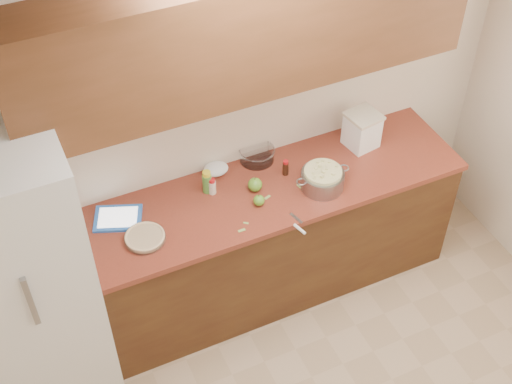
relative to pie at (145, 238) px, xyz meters
name	(u,v)px	position (x,y,z in m)	size (l,w,h in m)	color
room_shell	(400,342)	(0.76, -1.39, 0.36)	(3.60, 3.60, 3.60)	tan
counter_run	(259,242)	(0.76, 0.09, -0.48)	(2.64, 0.68, 0.92)	#4C2F15
upper_cabinets	(247,33)	(0.76, 0.24, 1.01)	(2.60, 0.34, 0.70)	brown
fridge	(24,275)	(-0.68, 0.05, -0.04)	(0.70, 0.70, 1.80)	silver
pie	(145,238)	(0.00, 0.00, 0.00)	(0.24, 0.24, 0.04)	silver
colander	(322,179)	(1.13, -0.04, 0.04)	(0.36, 0.27, 0.13)	gray
flour_canister	(362,130)	(1.55, 0.21, 0.11)	(0.23, 0.23, 0.25)	white
tablet	(118,218)	(-0.09, 0.22, -0.01)	(0.33, 0.30, 0.02)	blue
paring_knife	(299,228)	(0.84, -0.29, -0.01)	(0.07, 0.19, 0.02)	gray
lemon_bottle	(207,182)	(0.48, 0.22, 0.06)	(0.06, 0.06, 0.16)	#4C8C38
cinnamon_shaker	(212,186)	(0.50, 0.20, 0.03)	(0.05, 0.05, 0.11)	beige
vanilla_bottle	(286,168)	(0.98, 0.16, 0.03)	(0.04, 0.04, 0.11)	black
mixing_bowl	(257,154)	(0.87, 0.36, 0.03)	(0.23, 0.23, 0.09)	silver
paper_towel	(216,169)	(0.58, 0.35, 0.01)	(0.16, 0.13, 0.07)	white
apple_left	(259,200)	(0.71, -0.01, 0.01)	(0.07, 0.07, 0.08)	#5B9427
apple_center	(255,185)	(0.74, 0.11, 0.02)	(0.09, 0.09, 0.10)	#5B9427
peel_a	(246,223)	(0.58, -0.12, -0.02)	(0.03, 0.01, 0.00)	#8EAD54
peel_b	(242,230)	(0.53, -0.16, -0.02)	(0.04, 0.02, 0.00)	#8EAD54
peel_c	(267,197)	(0.78, 0.02, -0.02)	(0.04, 0.02, 0.00)	#8EAD54
peel_d	(300,186)	(1.01, 0.02, -0.02)	(0.04, 0.02, 0.00)	#8EAD54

